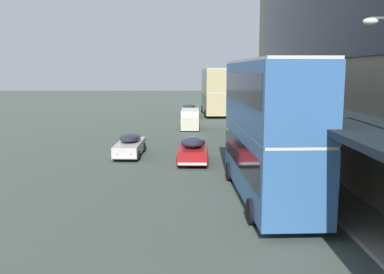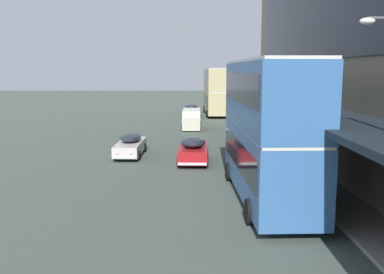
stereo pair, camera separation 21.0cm
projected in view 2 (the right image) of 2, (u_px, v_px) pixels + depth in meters
transit_bus_kerbside_front at (268, 126)px, 18.87m from camera, size 3.03×10.17×6.26m
transit_bus_kerbside_rear at (215, 90)px, 55.84m from camera, size 2.92×10.11×6.07m
sedan_trailing_mid at (247, 151)px, 27.28m from camera, size 2.08×4.78×1.47m
sedan_second_near at (130, 145)px, 29.27m from camera, size 1.85×4.92×1.55m
sedan_oncoming_rear at (193, 150)px, 27.11m from camera, size 2.05×4.60×1.66m
sedan_second_mid at (191, 111)px, 53.53m from camera, size 2.00×4.30×1.64m
vw_van at (192, 118)px, 42.65m from camera, size 1.99×4.59×1.96m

